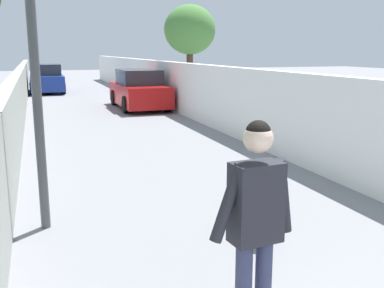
{
  "coord_description": "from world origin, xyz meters",
  "views": [
    {
      "loc": [
        -0.44,
        2.26,
        2.29
      ],
      "look_at": [
        5.37,
        0.23,
        1.0
      ],
      "focal_mm": 41.91,
      "sensor_mm": 36.0,
      "label": 1
    }
  ],
  "objects": [
    {
      "name": "car_far",
      "position": [
        25.64,
        1.65,
        0.71
      ],
      "size": [
        4.15,
        1.8,
        1.54
      ],
      "color": "navy",
      "rests_on": "ground"
    },
    {
      "name": "dog",
      "position": [
        4.08,
        -0.13,
        0.28
      ],
      "size": [
        2.01,
        1.05,
        1.06
      ],
      "color": "brown",
      "rests_on": "ground"
    },
    {
      "name": "tree_right_far",
      "position": [
        19.0,
        -4.41,
        3.15
      ],
      "size": [
        2.29,
        2.29,
        4.28
      ],
      "color": "#473523",
      "rests_on": "ground"
    },
    {
      "name": "person_skateboarder",
      "position": [
        2.37,
        0.78,
        1.09
      ],
      "size": [
        0.26,
        0.72,
        1.72
      ],
      "color": "#333859",
      "rests_on": "skateboard"
    },
    {
      "name": "fence_right",
      "position": [
        12.0,
        -2.8,
        0.93
      ],
      "size": [
        48.0,
        0.3,
        1.85
      ],
      "primitive_type": "cube",
      "color": "white",
      "rests_on": "ground"
    },
    {
      "name": "lamp_post",
      "position": [
        5.45,
        2.25,
        2.87
      ],
      "size": [
        0.36,
        0.36,
        4.18
      ],
      "color": "#4C4C51",
      "rests_on": "ground"
    },
    {
      "name": "ground_plane",
      "position": [
        14.0,
        0.0,
        0.0
      ],
      "size": [
        80.0,
        80.0,
        0.0
      ],
      "primitive_type": "plane",
      "color": "gray"
    },
    {
      "name": "car_near",
      "position": [
        17.2,
        -1.65,
        0.72
      ],
      "size": [
        4.18,
        1.8,
        1.54
      ],
      "color": "#B71414",
      "rests_on": "ground"
    },
    {
      "name": "wall_left",
      "position": [
        12.0,
        2.8,
        0.79
      ],
      "size": [
        48.0,
        0.3,
        1.58
      ],
      "primitive_type": "cube",
      "color": "#999E93",
      "rests_on": "ground"
    }
  ]
}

